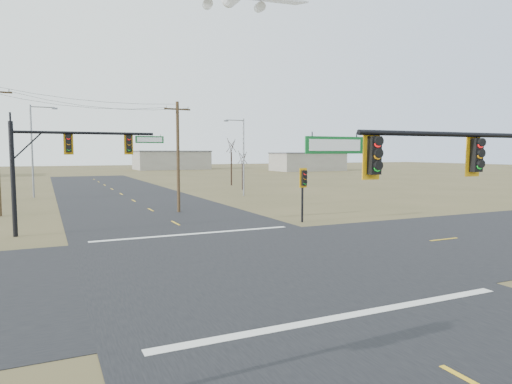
# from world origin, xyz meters

# --- Properties ---
(ground) EXTENTS (320.00, 320.00, 0.00)m
(ground) POSITION_xyz_m (0.00, 0.00, 0.00)
(ground) COLOR brown
(ground) RESTS_ON ground
(road_ew) EXTENTS (160.00, 14.00, 0.02)m
(road_ew) POSITION_xyz_m (0.00, 0.00, 0.01)
(road_ew) COLOR black
(road_ew) RESTS_ON ground
(road_ns) EXTENTS (14.00, 160.00, 0.02)m
(road_ns) POSITION_xyz_m (0.00, 0.00, 0.01)
(road_ns) COLOR black
(road_ns) RESTS_ON ground
(stop_bar_near) EXTENTS (12.00, 0.40, 0.01)m
(stop_bar_near) POSITION_xyz_m (0.00, -7.50, 0.03)
(stop_bar_near) COLOR silver
(stop_bar_near) RESTS_ON road_ns
(stop_bar_far) EXTENTS (12.00, 0.40, 0.01)m
(stop_bar_far) POSITION_xyz_m (0.00, 7.50, 0.03)
(stop_bar_far) COLOR silver
(stop_bar_far) RESTS_ON road_ns
(mast_arm_near) EXTENTS (10.32, 0.44, 5.98)m
(mast_arm_near) POSITION_xyz_m (4.14, -8.18, 4.37)
(mast_arm_near) COLOR black
(mast_arm_near) RESTS_ON ground
(mast_arm_far) EXTENTS (8.83, 0.43, 6.60)m
(mast_arm_far) POSITION_xyz_m (-6.53, 11.12, 4.79)
(mast_arm_far) COLOR black
(mast_arm_far) RESTS_ON ground
(pedestal_signal_ne) EXTENTS (0.59, 0.50, 3.79)m
(pedestal_signal_ne) POSITION_xyz_m (8.14, 8.71, 2.81)
(pedestal_signal_ne) COLOR black
(pedestal_signal_ne) RESTS_ON ground
(utility_pole_near) EXTENTS (2.17, 0.33, 8.86)m
(utility_pole_near) POSITION_xyz_m (1.80, 17.70, 4.63)
(utility_pole_near) COLOR #43311C
(utility_pole_near) RESTS_ON ground
(streetlight_a) EXTENTS (2.37, 0.24, 8.53)m
(streetlight_a) POSITION_xyz_m (11.90, 28.25, 4.79)
(streetlight_a) COLOR slate
(streetlight_a) RESTS_ON ground
(streetlight_c) EXTENTS (2.76, 0.41, 9.85)m
(streetlight_c) POSITION_xyz_m (-8.89, 35.89, 5.53)
(streetlight_c) COLOR slate
(streetlight_c) RESTS_ON ground
(bare_tree_c) EXTENTS (2.42, 2.42, 5.34)m
(bare_tree_c) POSITION_xyz_m (15.23, 35.88, 4.19)
(bare_tree_c) COLOR black
(bare_tree_c) RESTS_ON ground
(bare_tree_d) EXTENTS (3.08, 3.08, 7.28)m
(bare_tree_d) POSITION_xyz_m (16.89, 43.89, 5.87)
(bare_tree_d) COLOR black
(bare_tree_d) RESTS_ON ground
(warehouse_mid) EXTENTS (20.00, 12.00, 5.00)m
(warehouse_mid) POSITION_xyz_m (25.00, 110.00, 2.50)
(warehouse_mid) COLOR gray
(warehouse_mid) RESTS_ON ground
(warehouse_right) EXTENTS (18.00, 10.00, 4.50)m
(warehouse_right) POSITION_xyz_m (55.00, 85.00, 2.25)
(warehouse_right) COLOR gray
(warehouse_right) RESTS_ON ground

